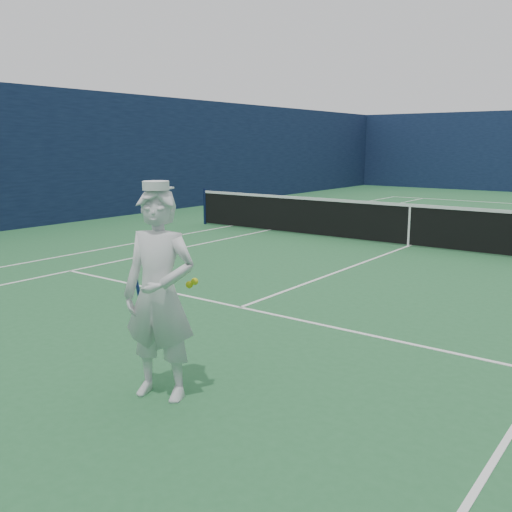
# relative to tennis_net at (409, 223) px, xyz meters

# --- Properties ---
(ground) EXTENTS (80.00, 80.00, 0.00)m
(ground) POSITION_rel_tennis_net_xyz_m (0.00, 0.00, -0.55)
(ground) COLOR #256235
(ground) RESTS_ON ground
(court_markings) EXTENTS (11.03, 23.83, 0.01)m
(court_markings) POSITION_rel_tennis_net_xyz_m (0.00, 0.00, -0.55)
(court_markings) COLOR white
(court_markings) RESTS_ON ground
(windscreen_fence) EXTENTS (20.12, 36.12, 4.00)m
(windscreen_fence) POSITION_rel_tennis_net_xyz_m (0.00, 0.00, 1.45)
(windscreen_fence) COLOR #0F1B39
(windscreen_fence) RESTS_ON ground
(tennis_net) EXTENTS (12.88, 0.09, 1.07)m
(tennis_net) POSITION_rel_tennis_net_xyz_m (0.00, 0.00, 0.00)
(tennis_net) COLOR #141E4C
(tennis_net) RESTS_ON ground
(tennis_player) EXTENTS (0.90, 0.67, 2.05)m
(tennis_player) POSITION_rel_tennis_net_xyz_m (1.25, -9.19, 0.45)
(tennis_player) COLOR white
(tennis_player) RESTS_ON ground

